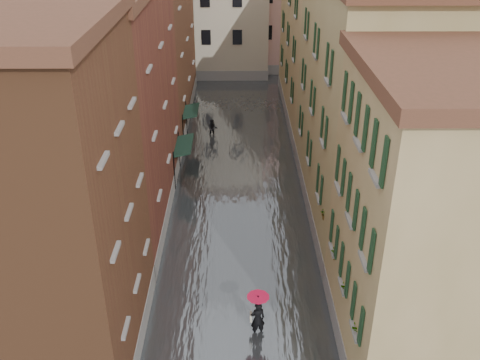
{
  "coord_description": "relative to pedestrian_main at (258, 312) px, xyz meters",
  "views": [
    {
      "loc": [
        -0.11,
        -18.2,
        16.47
      ],
      "look_at": [
        0.07,
        7.11,
        3.0
      ],
      "focal_mm": 40.0,
      "sensor_mm": 36.0,
      "label": 1
    }
  ],
  "objects": [
    {
      "name": "floodwater",
      "position": [
        -0.74,
        14.26,
        -1.14
      ],
      "size": [
        10.0,
        60.0,
        0.2
      ],
      "primitive_type": "cube",
      "color": "#4B4F53",
      "rests_on": "ground"
    },
    {
      "name": "awning_far",
      "position": [
        -4.23,
        20.05,
        1.23
      ],
      "size": [
        1.09,
        2.88,
        2.8
      ],
      "color": "black",
      "rests_on": "ground"
    },
    {
      "name": "building_right_far",
      "position": [
        6.26,
        25.26,
        4.51
      ],
      "size": [
        6.0,
        16.0,
        11.5
      ],
      "primitive_type": "cube",
      "color": "#98834E",
      "rests_on": "ground"
    },
    {
      "name": "building_left_near",
      "position": [
        -7.74,
        -0.74,
        5.26
      ],
      "size": [
        6.0,
        8.0,
        13.0
      ],
      "primitive_type": "cube",
      "color": "brown",
      "rests_on": "ground"
    },
    {
      "name": "window_planters",
      "position": [
        3.38,
        0.47,
        2.27
      ],
      "size": [
        0.59,
        8.48,
        0.84
      ],
      "color": "brown",
      "rests_on": "ground"
    },
    {
      "name": "awning_near",
      "position": [
        -4.23,
        13.96,
        1.24
      ],
      "size": [
        1.09,
        3.24,
        2.8
      ],
      "color": "black",
      "rests_on": "ground"
    },
    {
      "name": "pedestrian_far",
      "position": [
        -2.69,
        21.02,
        -0.49
      ],
      "size": [
        0.73,
        0.57,
        1.49
      ],
      "primitive_type": "imported",
      "rotation": [
        0.0,
        0.0,
        0.01
      ],
      "color": "black",
      "rests_on": "ground"
    },
    {
      "name": "pedestrian_main",
      "position": [
        0.0,
        0.0,
        0.0
      ],
      "size": [
        0.95,
        0.95,
        2.06
      ],
      "color": "black",
      "rests_on": "ground"
    },
    {
      "name": "building_left_far",
      "position": [
        -7.74,
        25.26,
        5.76
      ],
      "size": [
        6.0,
        16.0,
        14.0
      ],
      "primitive_type": "cube",
      "color": "brown",
      "rests_on": "ground"
    },
    {
      "name": "ground",
      "position": [
        -0.74,
        1.26,
        -1.24
      ],
      "size": [
        120.0,
        120.0,
        0.0
      ],
      "primitive_type": "plane",
      "color": "slate",
      "rests_on": "ground"
    },
    {
      "name": "building_right_near",
      "position": [
        6.26,
        -0.74,
        4.51
      ],
      "size": [
        6.0,
        8.0,
        11.5
      ],
      "primitive_type": "cube",
      "color": "#98834E",
      "rests_on": "ground"
    },
    {
      "name": "building_end_pink",
      "position": [
        5.26,
        41.26,
        4.76
      ],
      "size": [
        10.0,
        9.0,
        12.0
      ],
      "primitive_type": "cube",
      "color": "tan",
      "rests_on": "ground"
    },
    {
      "name": "building_end_cream",
      "position": [
        -3.74,
        39.26,
        5.26
      ],
      "size": [
        12.0,
        9.0,
        13.0
      ],
      "primitive_type": "cube",
      "color": "#B8B092",
      "rests_on": "ground"
    },
    {
      "name": "building_left_mid",
      "position": [
        -7.74,
        10.26,
        5.01
      ],
      "size": [
        6.0,
        14.0,
        12.5
      ],
      "primitive_type": "cube",
      "color": "brown",
      "rests_on": "ground"
    },
    {
      "name": "building_right_mid",
      "position": [
        6.26,
        10.26,
        5.26
      ],
      "size": [
        6.0,
        14.0,
        13.0
      ],
      "primitive_type": "cube",
      "color": "tan",
      "rests_on": "ground"
    }
  ]
}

